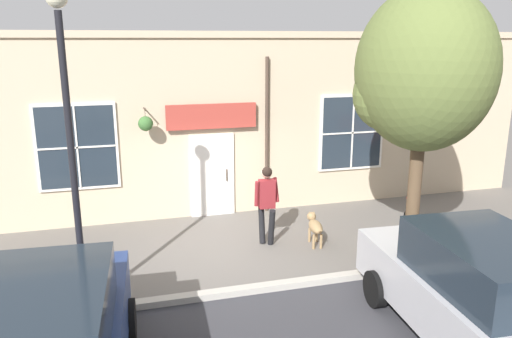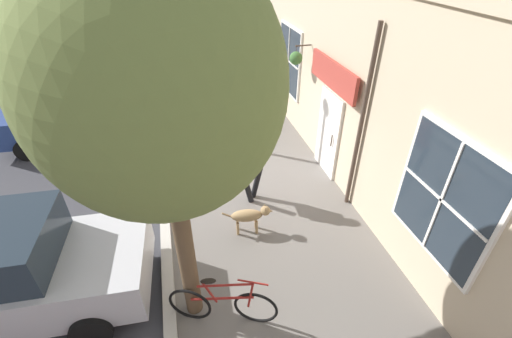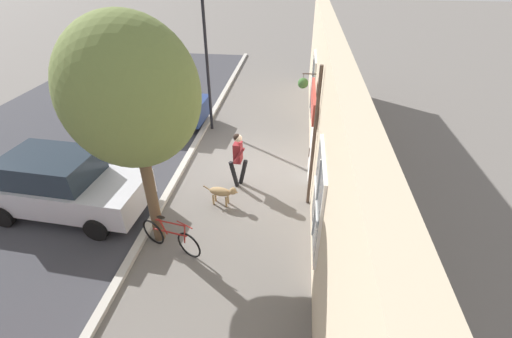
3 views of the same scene
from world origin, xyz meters
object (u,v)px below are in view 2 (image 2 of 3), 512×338
at_px(parked_car_nearest_curb, 78,114).
at_px(pedestrian_walking, 252,161).
at_px(dog_on_leash, 250,215).
at_px(street_lamp, 153,21).
at_px(leaning_bicycle, 223,304).
at_px(street_tree_by_curb, 163,93).

bearing_deg(parked_car_nearest_curb, pedestrian_walking, 136.73).
distance_m(dog_on_leash, parked_car_nearest_curb, 6.34).
bearing_deg(street_lamp, pedestrian_walking, 114.95).
height_order(leaning_bicycle, street_lamp, street_lamp).
distance_m(pedestrian_walking, dog_on_leash, 1.23).
distance_m(street_tree_by_curb, street_lamp, 6.18).
height_order(dog_on_leash, street_tree_by_curb, street_tree_by_curb).
xyz_separation_m(leaning_bicycle, parked_car_nearest_curb, (3.04, -6.81, 0.50)).
xyz_separation_m(pedestrian_walking, street_lamp, (1.72, -3.69, 2.25)).
height_order(street_tree_by_curb, parked_car_nearest_curb, street_tree_by_curb).
xyz_separation_m(pedestrian_walking, parked_car_nearest_curb, (4.21, -3.96, -0.18)).
xyz_separation_m(pedestrian_walking, dog_on_leash, (0.29, 1.01, -0.63)).
bearing_deg(leaning_bicycle, street_lamp, -85.19).
relative_size(pedestrian_walking, dog_on_leash, 1.67).
height_order(pedestrian_walking, leaning_bicycle, pedestrian_walking).
relative_size(dog_on_leash, street_lamp, 0.20).
relative_size(dog_on_leash, street_tree_by_curb, 0.20).
xyz_separation_m(pedestrian_walking, street_tree_by_curb, (1.57, 2.47, 2.68)).
distance_m(pedestrian_walking, street_tree_by_curb, 3.97).
height_order(dog_on_leash, street_lamp, street_lamp).
relative_size(pedestrian_walking, street_tree_by_curb, 0.33).
relative_size(dog_on_leash, leaning_bicycle, 0.64).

